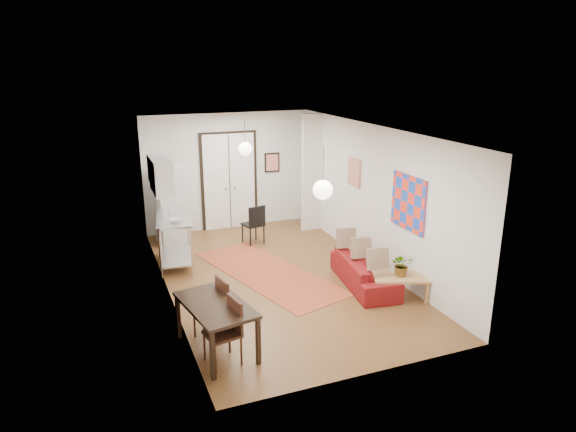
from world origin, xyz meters
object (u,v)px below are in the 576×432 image
object	(u,v)px
fridge	(171,205)
black_side_chair	(252,220)
coffee_table	(400,279)
kitchen_counter	(175,233)
dining_chair_near	(209,304)
sofa	(365,271)
dining_table	(215,309)
dining_chair_far	(220,325)

from	to	relation	value
fridge	black_side_chair	distance (m)	1.90
coffee_table	fridge	world-z (taller)	fridge
kitchen_counter	dining_chair_near	xyz separation A→B (m)	(-0.01, -3.12, -0.15)
kitchen_counter	sofa	bearing A→B (deg)	-28.47
dining_chair_near	dining_table	bearing A→B (deg)	-10.53
sofa	dining_chair_far	size ratio (longest dim) A/B	2.01
dining_table	dining_chair_near	size ratio (longest dim) A/B	1.59
coffee_table	kitchen_counter	world-z (taller)	kitchen_counter
dining_chair_near	black_side_chair	size ratio (longest dim) A/B	1.02
dining_table	dining_chair_near	world-z (taller)	dining_chair_near
fridge	dining_chair_far	distance (m)	5.31
kitchen_counter	dining_chair_near	size ratio (longest dim) A/B	1.52
dining_table	dining_chair_far	bearing A→B (deg)	-90.00
kitchen_counter	dining_chair_far	size ratio (longest dim) A/B	1.52
kitchen_counter	fridge	world-z (taller)	fridge
kitchen_counter	black_side_chair	distance (m)	2.07
coffee_table	black_side_chair	xyz separation A→B (m)	(-1.56, 3.84, 0.17)
coffee_table	fridge	bearing A→B (deg)	125.96
kitchen_counter	black_side_chair	bearing A→B (deg)	30.19
coffee_table	dining_chair_far	world-z (taller)	dining_chair_far
sofa	black_side_chair	bearing A→B (deg)	29.84
fridge	dining_chair_near	distance (m)	4.61
dining_table	dining_chair_far	distance (m)	0.29
dining_chair_near	dining_chair_far	xyz separation A→B (m)	(0.00, -0.70, 0.00)
dining_table	fridge	bearing A→B (deg)	87.84
coffee_table	dining_chair_near	size ratio (longest dim) A/B	1.17
sofa	dining_chair_far	xyz separation A→B (m)	(-3.17, -1.48, 0.27)
fridge	dining_table	bearing A→B (deg)	-100.16
fridge	dining_table	xyz separation A→B (m)	(-0.19, -5.04, -0.23)
dining_chair_near	black_side_chair	world-z (taller)	dining_chair_near
kitchen_counter	dining_table	xyz separation A→B (m)	(-0.01, -3.56, -0.02)
sofa	kitchen_counter	size ratio (longest dim) A/B	1.32
sofa	kitchen_counter	world-z (taller)	kitchen_counter
fridge	coffee_table	bearing A→B (deg)	-62.04
kitchen_counter	coffee_table	bearing A→B (deg)	-33.40
sofa	dining_table	world-z (taller)	dining_table
fridge	dining_table	world-z (taller)	fridge
kitchen_counter	black_side_chair	size ratio (longest dim) A/B	1.54
sofa	dining_table	size ratio (longest dim) A/B	1.27
dining_table	dining_chair_far	xyz separation A→B (m)	(-0.00, -0.26, -0.13)
coffee_table	dining_chair_near	world-z (taller)	dining_chair_near
sofa	dining_chair_near	xyz separation A→B (m)	(-3.17, -0.78, 0.27)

